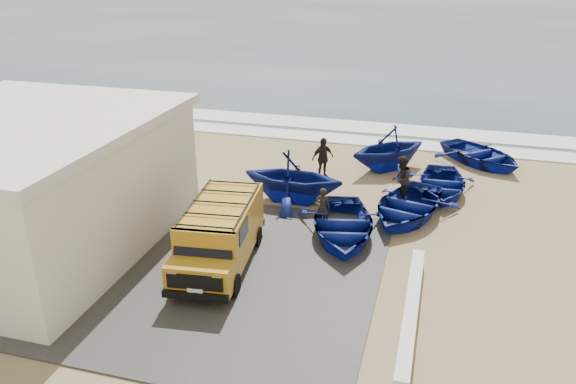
# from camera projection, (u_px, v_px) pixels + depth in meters

# --- Properties ---
(ground) EXTENTS (160.00, 160.00, 0.00)m
(ground) POSITION_uv_depth(u_px,v_px,m) (265.00, 245.00, 18.75)
(ground) COLOR #9B825A
(slab) EXTENTS (12.00, 10.00, 0.05)m
(slab) POSITION_uv_depth(u_px,v_px,m) (184.00, 265.00, 17.47)
(slab) COLOR #3D3A38
(slab) RESTS_ON ground
(ocean) EXTENTS (180.00, 88.00, 0.01)m
(ocean) POSITION_uv_depth(u_px,v_px,m) (406.00, 32.00, 68.32)
(ocean) COLOR #385166
(ocean) RESTS_ON ground
(surf_line) EXTENTS (180.00, 1.60, 0.06)m
(surf_line) POSITION_uv_depth(u_px,v_px,m) (335.00, 138.00, 29.36)
(surf_line) COLOR white
(surf_line) RESTS_ON ground
(surf_wash) EXTENTS (180.00, 2.20, 0.04)m
(surf_wash) POSITION_uv_depth(u_px,v_px,m) (344.00, 125.00, 31.58)
(surf_wash) COLOR white
(surf_wash) RESTS_ON ground
(building) EXTENTS (8.40, 9.40, 4.30)m
(building) POSITION_uv_depth(u_px,v_px,m) (23.00, 184.00, 17.99)
(building) COLOR white
(building) RESTS_ON ground
(parapet) EXTENTS (0.35, 6.00, 0.55)m
(parapet) POSITION_uv_depth(u_px,v_px,m) (411.00, 313.00, 14.75)
(parapet) COLOR silver
(parapet) RESTS_ON ground
(van) EXTENTS (2.36, 4.92, 2.04)m
(van) POSITION_uv_depth(u_px,v_px,m) (220.00, 233.00, 17.16)
(van) COLOR #BE881C
(van) RESTS_ON ground
(boat_near_left) EXTENTS (4.02, 4.99, 0.92)m
(boat_near_left) POSITION_uv_depth(u_px,v_px,m) (342.00, 225.00, 19.08)
(boat_near_left) COLOR navy
(boat_near_left) RESTS_ON ground
(boat_near_right) EXTENTS (4.22, 5.11, 0.92)m
(boat_near_right) POSITION_uv_depth(u_px,v_px,m) (407.00, 206.00, 20.52)
(boat_near_right) COLOR navy
(boat_near_right) RESTS_ON ground
(boat_mid_left) EXTENTS (4.03, 3.52, 2.05)m
(boat_mid_left) POSITION_uv_depth(u_px,v_px,m) (293.00, 177.00, 21.61)
(boat_mid_left) COLOR navy
(boat_mid_left) RESTS_ON ground
(boat_mid_right) EXTENTS (2.98, 4.05, 0.81)m
(boat_mid_right) POSITION_uv_depth(u_px,v_px,m) (442.00, 184.00, 22.59)
(boat_mid_right) COLOR navy
(boat_mid_right) RESTS_ON ground
(boat_far_left) EXTENTS (5.02, 5.01, 2.00)m
(boat_far_left) POSITION_uv_depth(u_px,v_px,m) (389.00, 148.00, 24.87)
(boat_far_left) COLOR navy
(boat_far_left) RESTS_ON ground
(boat_far_right) EXTENTS (5.16, 5.19, 0.88)m
(boat_far_right) POSITION_uv_depth(u_px,v_px,m) (481.00, 155.00, 25.74)
(boat_far_right) COLOR navy
(boat_far_right) RESTS_ON ground
(fisherman_front) EXTENTS (0.57, 0.40, 1.49)m
(fisherman_front) POSITION_uv_depth(u_px,v_px,m) (323.00, 208.00, 19.69)
(fisherman_front) COLOR black
(fisherman_front) RESTS_ON ground
(fisherman_middle) EXTENTS (0.73, 0.92, 1.85)m
(fisherman_middle) POSITION_uv_depth(u_px,v_px,m) (401.00, 179.00, 21.68)
(fisherman_middle) COLOR black
(fisherman_middle) RESTS_ON ground
(fisherman_back) EXTENTS (1.06, 1.05, 1.80)m
(fisherman_back) POSITION_uv_depth(u_px,v_px,m) (323.00, 158.00, 23.96)
(fisherman_back) COLOR black
(fisherman_back) RESTS_ON ground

